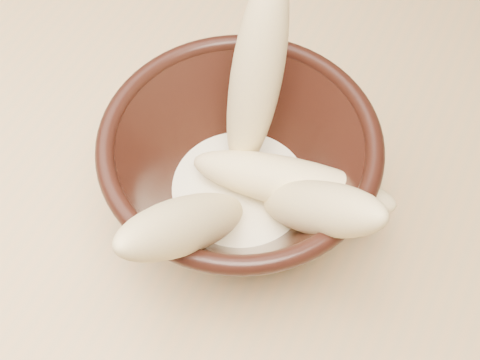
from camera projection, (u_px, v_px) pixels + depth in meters
table at (183, 97)px, 0.64m from camera, size 1.20×0.80×0.75m
bowl at (240, 173)px, 0.44m from camera, size 0.18×0.18×0.10m
milk_puddle at (240, 192)px, 0.46m from camera, size 0.10×0.10×0.01m
banana_upright at (256, 78)px, 0.41m from camera, size 0.03×0.08×0.15m
banana_right at (318, 208)px, 0.39m from camera, size 0.11×0.08×0.12m
banana_across at (291, 183)px, 0.43m from camera, size 0.14×0.05×0.04m
banana_front at (188, 224)px, 0.37m from camera, size 0.04×0.13×0.14m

